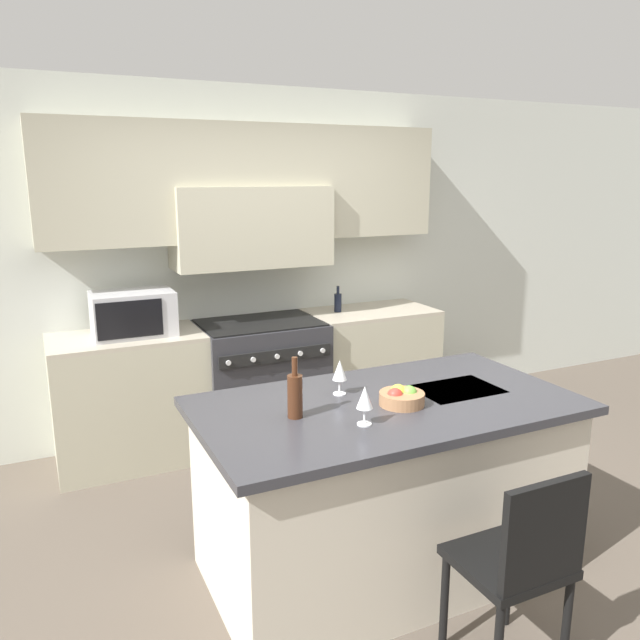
{
  "coord_description": "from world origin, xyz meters",
  "views": [
    {
      "loc": [
        -1.55,
        -2.71,
        2.03
      ],
      "look_at": [
        0.0,
        0.58,
        1.18
      ],
      "focal_mm": 35.0,
      "sensor_mm": 36.0,
      "label": 1
    }
  ],
  "objects_px": {
    "island_chair": "(521,560)",
    "fruit_bowl": "(401,397)",
    "wine_bottle": "(295,395)",
    "wine_glass_near": "(365,399)",
    "oil_bottle_on_counter": "(338,302)",
    "microwave": "(133,313)",
    "wine_glass_far": "(340,371)",
    "range_stove": "(261,381)"
  },
  "relations": [
    {
      "from": "wine_glass_far",
      "to": "oil_bottle_on_counter",
      "type": "bearing_deg",
      "value": 63.36
    },
    {
      "from": "range_stove",
      "to": "wine_glass_far",
      "type": "distance_m",
      "value": 1.78
    },
    {
      "from": "island_chair",
      "to": "wine_glass_far",
      "type": "height_order",
      "value": "wine_glass_far"
    },
    {
      "from": "oil_bottle_on_counter",
      "to": "wine_bottle",
      "type": "bearing_deg",
      "value": -121.88
    },
    {
      "from": "wine_bottle",
      "to": "wine_glass_near",
      "type": "xyz_separation_m",
      "value": [
        0.25,
        -0.22,
        0.01
      ]
    },
    {
      "from": "wine_glass_near",
      "to": "island_chair",
      "type": "bearing_deg",
      "value": -60.47
    },
    {
      "from": "wine_glass_far",
      "to": "oil_bottle_on_counter",
      "type": "height_order",
      "value": "oil_bottle_on_counter"
    },
    {
      "from": "island_chair",
      "to": "wine_bottle",
      "type": "distance_m",
      "value": 1.17
    },
    {
      "from": "range_stove",
      "to": "microwave",
      "type": "distance_m",
      "value": 1.11
    },
    {
      "from": "island_chair",
      "to": "wine_bottle",
      "type": "relative_size",
      "value": 3.17
    },
    {
      "from": "wine_bottle",
      "to": "wine_glass_near",
      "type": "bearing_deg",
      "value": -41.07
    },
    {
      "from": "range_stove",
      "to": "wine_glass_far",
      "type": "height_order",
      "value": "wine_glass_far"
    },
    {
      "from": "microwave",
      "to": "wine_glass_near",
      "type": "height_order",
      "value": "microwave"
    },
    {
      "from": "island_chair",
      "to": "wine_glass_near",
      "type": "distance_m",
      "value": 0.91
    },
    {
      "from": "island_chair",
      "to": "wine_glass_near",
      "type": "height_order",
      "value": "wine_glass_near"
    },
    {
      "from": "range_stove",
      "to": "island_chair",
      "type": "bearing_deg",
      "value": -87.57
    },
    {
      "from": "range_stove",
      "to": "wine_glass_far",
      "type": "bearing_deg",
      "value": -95.78
    },
    {
      "from": "wine_bottle",
      "to": "wine_glass_far",
      "type": "height_order",
      "value": "wine_bottle"
    },
    {
      "from": "wine_bottle",
      "to": "fruit_bowl",
      "type": "distance_m",
      "value": 0.55
    },
    {
      "from": "wine_glass_far",
      "to": "oil_bottle_on_counter",
      "type": "relative_size",
      "value": 0.86
    },
    {
      "from": "fruit_bowl",
      "to": "oil_bottle_on_counter",
      "type": "bearing_deg",
      "value": 71.57
    },
    {
      "from": "microwave",
      "to": "fruit_bowl",
      "type": "bearing_deg",
      "value": -63.66
    },
    {
      "from": "wine_bottle",
      "to": "wine_glass_near",
      "type": "distance_m",
      "value": 0.33
    },
    {
      "from": "microwave",
      "to": "wine_bottle",
      "type": "height_order",
      "value": "microwave"
    },
    {
      "from": "microwave",
      "to": "wine_bottle",
      "type": "distance_m",
      "value": 1.92
    },
    {
      "from": "wine_bottle",
      "to": "island_chair",
      "type": "bearing_deg",
      "value": -54.54
    },
    {
      "from": "wine_glass_near",
      "to": "wine_bottle",
      "type": "bearing_deg",
      "value": 138.93
    },
    {
      "from": "microwave",
      "to": "island_chair",
      "type": "bearing_deg",
      "value": -69.19
    },
    {
      "from": "island_chair",
      "to": "fruit_bowl",
      "type": "xyz_separation_m",
      "value": [
        -0.08,
        0.79,
        0.44
      ]
    },
    {
      "from": "microwave",
      "to": "oil_bottle_on_counter",
      "type": "distance_m",
      "value": 1.64
    },
    {
      "from": "wine_glass_far",
      "to": "fruit_bowl",
      "type": "relative_size",
      "value": 0.82
    },
    {
      "from": "wine_glass_far",
      "to": "fruit_bowl",
      "type": "xyz_separation_m",
      "value": [
        0.21,
        -0.26,
        -0.09
      ]
    },
    {
      "from": "wine_glass_near",
      "to": "oil_bottle_on_counter",
      "type": "bearing_deg",
      "value": 66.01
    },
    {
      "from": "microwave",
      "to": "island_chair",
      "type": "distance_m",
      "value": 2.98
    },
    {
      "from": "oil_bottle_on_counter",
      "to": "microwave",
      "type": "bearing_deg",
      "value": -177.8
    },
    {
      "from": "fruit_bowl",
      "to": "oil_bottle_on_counter",
      "type": "relative_size",
      "value": 1.04
    },
    {
      "from": "wine_glass_near",
      "to": "microwave",
      "type": "bearing_deg",
      "value": 107.88
    },
    {
      "from": "wine_glass_near",
      "to": "wine_glass_far",
      "type": "height_order",
      "value": "same"
    },
    {
      "from": "island_chair",
      "to": "oil_bottle_on_counter",
      "type": "xyz_separation_m",
      "value": [
        0.59,
        2.8,
        0.49
      ]
    },
    {
      "from": "microwave",
      "to": "wine_glass_far",
      "type": "relative_size",
      "value": 3.01
    },
    {
      "from": "island_chair",
      "to": "fruit_bowl",
      "type": "distance_m",
      "value": 0.9
    },
    {
      "from": "island_chair",
      "to": "wine_glass_far",
      "type": "relative_size",
      "value": 5.05
    }
  ]
}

